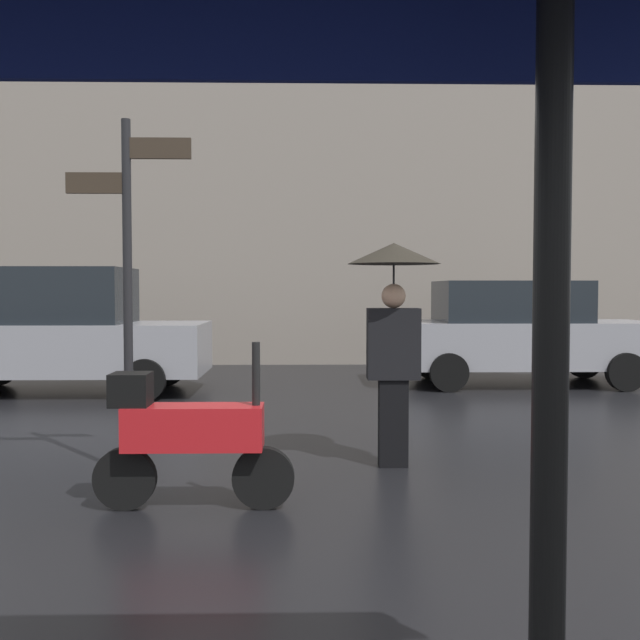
{
  "coord_description": "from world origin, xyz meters",
  "views": [
    {
      "loc": [
        -0.6,
        -2.67,
        1.62
      ],
      "look_at": [
        -0.42,
        5.88,
        1.26
      ],
      "focal_mm": 40.59,
      "sensor_mm": 36.0,
      "label": 1
    }
  ],
  "objects_px": {
    "parked_scooter": "(187,434)",
    "parked_car_left": "(60,331)",
    "parked_car_right": "(518,332)",
    "street_signpost": "(128,261)",
    "pedestrian_with_umbrella": "(394,304)"
  },
  "relations": [
    {
      "from": "parked_scooter",
      "to": "parked_car_left",
      "type": "distance_m",
      "value": 6.73
    },
    {
      "from": "parked_car_right",
      "to": "street_signpost",
      "type": "relative_size",
      "value": 1.41
    },
    {
      "from": "street_signpost",
      "to": "parked_car_right",
      "type": "bearing_deg",
      "value": 48.52
    },
    {
      "from": "parked_car_right",
      "to": "street_signpost",
      "type": "height_order",
      "value": "street_signpost"
    },
    {
      "from": "pedestrian_with_umbrella",
      "to": "parked_car_right",
      "type": "height_order",
      "value": "pedestrian_with_umbrella"
    },
    {
      "from": "parked_car_left",
      "to": "parked_car_right",
      "type": "distance_m",
      "value": 7.48
    },
    {
      "from": "pedestrian_with_umbrella",
      "to": "parked_car_left",
      "type": "distance_m",
      "value": 6.66
    },
    {
      "from": "parked_scooter",
      "to": "parked_car_right",
      "type": "relative_size",
      "value": 0.34
    },
    {
      "from": "parked_car_right",
      "to": "street_signpost",
      "type": "bearing_deg",
      "value": -138.29
    },
    {
      "from": "parked_scooter",
      "to": "parked_car_left",
      "type": "relative_size",
      "value": 0.34
    },
    {
      "from": "parked_car_left",
      "to": "parked_scooter",
      "type": "bearing_deg",
      "value": 131.06
    },
    {
      "from": "parked_car_left",
      "to": "parked_car_right",
      "type": "relative_size",
      "value": 1.0
    },
    {
      "from": "pedestrian_with_umbrella",
      "to": "street_signpost",
      "type": "relative_size",
      "value": 0.66
    },
    {
      "from": "parked_car_left",
      "to": "pedestrian_with_umbrella",
      "type": "bearing_deg",
      "value": 149.12
    },
    {
      "from": "parked_car_right",
      "to": "parked_car_left",
      "type": "bearing_deg",
      "value": 179.8
    }
  ]
}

